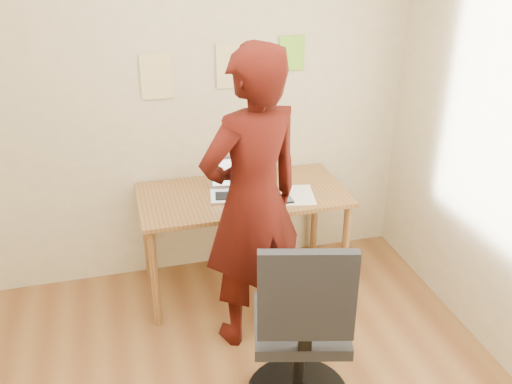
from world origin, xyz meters
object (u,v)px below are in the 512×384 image
object	(u,v)px
office_chair	(301,339)
laptop	(234,187)
desk	(242,204)
person	(253,202)
phone	(288,199)

from	to	relation	value
office_chair	laptop	bearing A→B (deg)	107.84
desk	person	xyz separation A→B (m)	(-0.06, -0.52, 0.28)
laptop	desk	bearing A→B (deg)	1.85
laptop	office_chair	size ratio (longest dim) A/B	0.33
office_chair	phone	bearing A→B (deg)	90.62
laptop	office_chair	xyz separation A→B (m)	(0.07, -1.22, -0.32)
desk	laptop	world-z (taller)	laptop
laptop	person	distance (m)	0.55
desk	laptop	size ratio (longest dim) A/B	3.92
office_chair	person	bearing A→B (deg)	110.85
laptop	person	xyz separation A→B (m)	(-0.00, -0.53, 0.14)
person	phone	bearing A→B (deg)	-153.74
office_chair	person	xyz separation A→B (m)	(-0.08, 0.69, 0.46)
desk	person	bearing A→B (deg)	-96.88
laptop	office_chair	distance (m)	1.26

